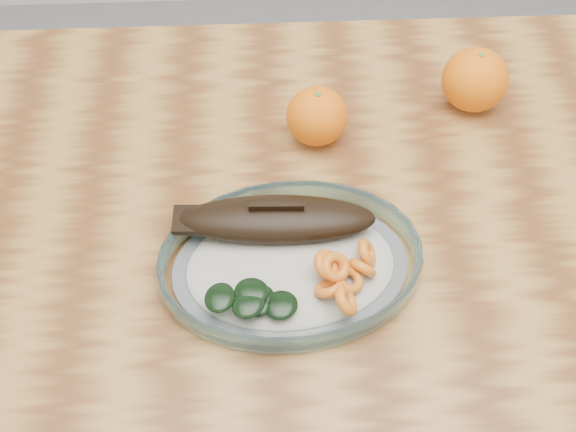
{
  "coord_description": "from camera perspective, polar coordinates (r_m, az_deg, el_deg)",
  "views": [
    {
      "loc": [
        -0.1,
        -0.47,
        1.42
      ],
      "look_at": [
        -0.08,
        0.03,
        0.77
      ],
      "focal_mm": 45.0,
      "sensor_mm": 36.0,
      "label": 1
    }
  ],
  "objects": [
    {
      "name": "dining_table",
      "position": [
        0.9,
        5.32,
        -5.81
      ],
      "size": [
        1.2,
        0.8,
        0.75
      ],
      "color": "brown",
      "rests_on": "ground"
    },
    {
      "name": "plated_meal",
      "position": [
        0.78,
        0.14,
        -3.47
      ],
      "size": [
        0.56,
        0.56,
        0.08
      ],
      "rotation": [
        0.0,
        0.0,
        0.09
      ],
      "color": "white",
      "rests_on": "dining_table"
    },
    {
      "name": "orange_left",
      "position": [
        0.9,
        2.3,
        7.88
      ],
      "size": [
        0.08,
        0.08,
        0.08
      ],
      "primitive_type": "sphere",
      "color": "#FF5605",
      "rests_on": "dining_table"
    },
    {
      "name": "orange_right",
      "position": [
        0.97,
        14.55,
        10.38
      ],
      "size": [
        0.08,
        0.08,
        0.08
      ],
      "primitive_type": "sphere",
      "color": "#FF5605",
      "rests_on": "dining_table"
    }
  ]
}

